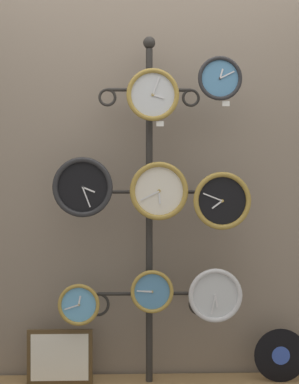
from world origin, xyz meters
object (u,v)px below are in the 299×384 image
Objects in this scene: clock_middle_right at (222,201)px; picture_frame at (60,357)px; display_stand at (149,281)px; clock_top_center at (153,95)px; clock_middle_left at (83,187)px; clock_bottom_right at (215,295)px; clock_top_right at (220,79)px; clock_bottom_center at (152,291)px; clock_middle_center at (159,191)px; vinyl_record at (281,355)px; clock_bottom_left at (79,305)px.

picture_frame is (-0.89, 0.09, -0.87)m from clock_middle_right.
display_stand is 7.00× the size of clock_top_center.
clock_middle_left reaches higher than clock_bottom_right.
clock_bottom_right is (0.72, 0.01, -0.59)m from clock_middle_left.
clock_top_right reaches higher than clock_bottom_center.
clock_top_center is 0.79× the size of picture_frame.
clock_middle_right is (0.34, -0.01, -0.05)m from clock_middle_center.
vinyl_record is at bearing 3.64° from clock_middle_left.
clock_middle_left is at bearing 179.13° from clock_middle_right.
clock_top_center is 0.96× the size of clock_bottom_right.
display_stand is 0.52m from clock_middle_center.
clock_top_center reaches higher than vinyl_record.
display_stand is 0.65m from picture_frame.
vinyl_record is at bearing -0.45° from picture_frame.
clock_bottom_right reaches higher than picture_frame.
clock_bottom_center is at bearing -1.82° from clock_bottom_left.
clock_bottom_left is at bearing 175.69° from clock_middle_center.
display_stand is 0.41m from clock_bottom_left.
clock_bottom_center is 0.79× the size of clock_bottom_right.
display_stand reaches higher than clock_middle_center.
clock_top_center is 0.88× the size of clock_middle_left.
clock_bottom_right is at bearing -1.58° from clock_bottom_left.
display_stand is 6.13× the size of clock_middle_left.
clock_middle_right is 0.52m from clock_bottom_right.
clock_bottom_right is (-0.02, 0.01, -1.18)m from clock_top_right.
clock_middle_right is 1.06× the size of clock_bottom_right.
display_stand is 8.72× the size of clock_bottom_left.
clock_top_right is 0.70m from clock_middle_center.
clock_top_center is at bearing -170.06° from clock_middle_center.
picture_frame is at bearing 156.03° from clock_bottom_left.
vinyl_record is (0.73, 0.05, -0.37)m from clock_bottom_center.
clock_bottom_right reaches higher than clock_bottom_center.
display_stand is 8.48× the size of clock_bottom_center.
clock_middle_left is at bearing 178.73° from clock_top_center.
clock_middle_center is (-0.33, -0.00, -0.61)m from clock_top_right.
vinyl_record is (0.69, 0.07, -0.92)m from clock_middle_center.
display_stand is at bearing 162.97° from clock_middle_right.
display_stand is at bearing 97.67° from clock_top_center.
clock_middle_center is 1.08m from picture_frame.
clock_bottom_left is (-0.44, 0.03, -0.62)m from clock_middle_center.
clock_middle_right reaches higher than clock_bottom_left.
clock_top_right is 1.77m from picture_frame.
clock_top_right reaches higher than clock_middle_right.
clock_middle_left is (-0.74, 0.00, -0.59)m from clock_top_right.
clock_bottom_right reaches higher than vinyl_record.
vinyl_record is at bearing -2.99° from display_stand.
clock_middle_center reaches higher than clock_bottom_left.
clock_bottom_left is (-0.39, -0.08, -0.12)m from display_stand.
display_stand reaches higher than clock_bottom_right.
clock_bottom_right is (0.36, -0.10, -0.06)m from display_stand.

